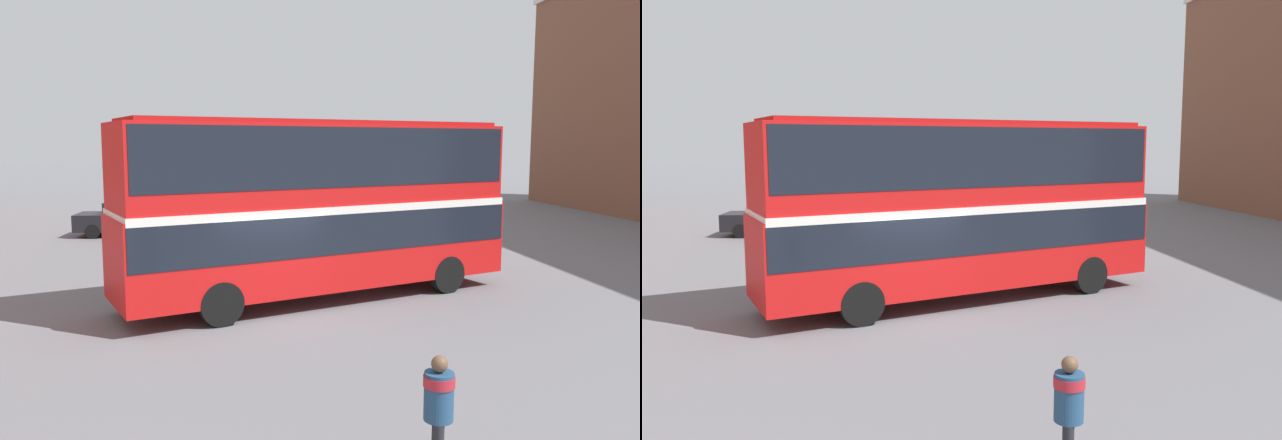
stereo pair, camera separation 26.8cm
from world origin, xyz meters
TOP-DOWN VIEW (x-y plane):
  - ground_plane at (0.00, 0.00)m, footprint 240.00×240.00m
  - double_decker_bus at (1.33, 1.56)m, footprint 10.84×6.23m
  - pedestrian_foreground at (1.58, -7.60)m, footprint 0.48×0.48m
  - parked_car_kerb_near at (-5.58, 14.01)m, footprint 4.67×2.00m

SIDE VIEW (x-z plane):
  - ground_plane at x=0.00m, z-range 0.00..0.00m
  - parked_car_kerb_near at x=-5.58m, z-range 0.01..1.55m
  - pedestrian_foreground at x=1.58m, z-range 0.18..1.76m
  - double_decker_bus at x=1.33m, z-range 0.34..5.05m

